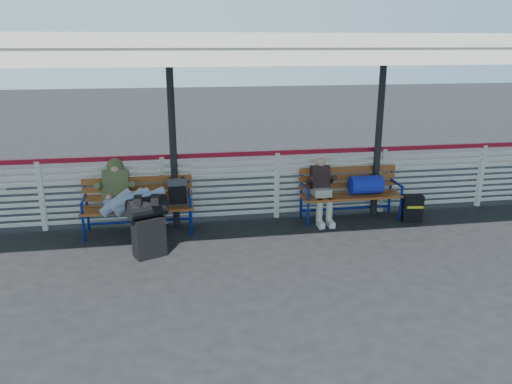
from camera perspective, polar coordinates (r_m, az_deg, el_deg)
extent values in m
plane|color=black|center=(7.40, 5.39, -7.73)|extent=(60.00, 60.00, 0.00)
cube|color=silver|center=(8.93, 2.39, 0.75)|extent=(12.00, 0.04, 1.04)
cube|color=maroon|center=(8.79, 2.44, 4.52)|extent=(12.00, 0.06, 0.08)
cube|color=silver|center=(7.62, 4.24, 16.86)|extent=(12.60, 3.60, 0.16)
cube|color=silver|center=(5.93, 8.37, 15.53)|extent=(12.60, 0.06, 0.30)
cylinder|color=black|center=(8.40, -9.49, 5.81)|extent=(0.12, 0.12, 3.00)
cylinder|color=black|center=(9.13, 13.85, 6.43)|extent=(0.12, 0.12, 3.00)
cube|color=black|center=(7.55, -12.13, -5.02)|extent=(0.51, 0.43, 0.61)
cylinder|color=black|center=(7.40, -12.35, -1.71)|extent=(0.63, 0.51, 0.31)
cube|color=#98471D|center=(8.41, -13.32, -1.79)|extent=(1.80, 0.50, 0.04)
cube|color=#98471D|center=(8.58, -13.35, 0.46)|extent=(1.80, 0.10, 0.40)
cylinder|color=#0D2495|center=(8.40, -19.10, -3.93)|extent=(0.04, 0.04, 0.45)
cylinder|color=#0D2495|center=(8.28, -7.41, -3.43)|extent=(0.04, 0.04, 0.45)
cylinder|color=#0D2495|center=(8.77, -18.77, -1.49)|extent=(0.04, 0.04, 0.90)
cylinder|color=#0D2495|center=(8.65, -7.60, -0.97)|extent=(0.04, 0.04, 0.90)
cube|color=#4D5054|center=(8.34, -8.97, 0.01)|extent=(0.31, 0.19, 0.43)
cube|color=#98471D|center=(9.01, 10.87, -0.41)|extent=(1.80, 0.50, 0.04)
cube|color=#98471D|center=(9.17, 10.40, 1.68)|extent=(1.80, 0.10, 0.40)
cylinder|color=#0D2495|center=(8.64, 5.94, -2.50)|extent=(0.04, 0.04, 0.45)
cylinder|color=#0D2495|center=(9.23, 16.18, -1.83)|extent=(0.04, 0.04, 0.45)
cylinder|color=#0D2495|center=(9.00, 5.19, -0.18)|extent=(0.04, 0.04, 0.90)
cylinder|color=#0D2495|center=(9.57, 15.10, 0.32)|extent=(0.04, 0.04, 0.90)
cylinder|color=#101597|center=(9.04, 12.42, 0.81)|extent=(0.57, 0.33, 0.33)
cube|color=#9BACD1|center=(8.46, -15.71, -1.22)|extent=(0.36, 0.26, 0.18)
cube|color=brown|center=(8.58, -15.72, 0.84)|extent=(0.42, 0.38, 0.53)
sphere|color=brown|center=(8.61, -15.80, 2.81)|extent=(0.28, 0.28, 0.28)
sphere|color=tan|center=(8.57, -15.82, 2.69)|extent=(0.21, 0.21, 0.21)
cube|color=black|center=(7.31, -13.37, -0.97)|extent=(0.11, 0.27, 0.10)
cube|color=black|center=(7.30, -11.49, -0.88)|extent=(0.11, 0.27, 0.10)
cube|color=#B2AFA2|center=(8.81, 7.54, -0.09)|extent=(0.30, 0.24, 0.16)
cube|color=black|center=(8.87, 7.34, 1.72)|extent=(0.32, 0.23, 0.42)
sphere|color=tan|center=(8.82, 7.36, 3.44)|extent=(0.19, 0.19, 0.19)
cylinder|color=#B2AFA2|center=(8.71, 7.24, -2.28)|extent=(0.11, 0.11, 0.46)
cylinder|color=#B2AFA2|center=(8.76, 8.37, -2.21)|extent=(0.11, 0.11, 0.46)
cube|color=silver|center=(8.68, 7.39, -3.68)|extent=(0.10, 0.24, 0.10)
cube|color=silver|center=(8.73, 8.52, -3.60)|extent=(0.10, 0.24, 0.10)
cube|color=black|center=(9.27, 17.43, -1.76)|extent=(0.37, 0.23, 0.48)
cube|color=yellow|center=(9.17, 17.74, -1.68)|extent=(0.29, 0.06, 0.04)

